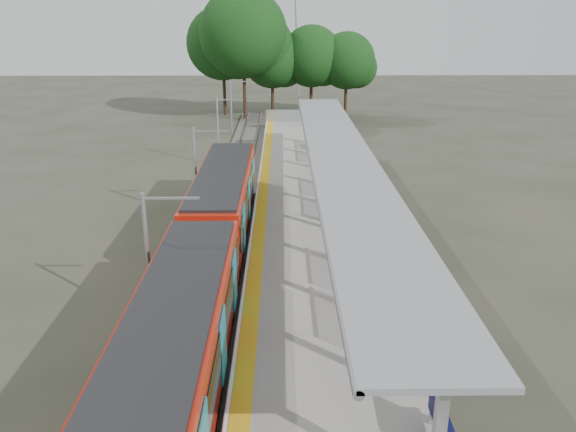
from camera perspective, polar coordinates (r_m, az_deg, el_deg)
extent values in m
cube|color=#59544C|center=(33.85, -5.87, 0.46)|extent=(3.00, 70.00, 0.24)
cube|color=gray|center=(33.61, 1.77, 1.10)|extent=(6.00, 50.00, 1.00)
cube|color=yellow|center=(33.44, -2.59, 1.91)|extent=(0.60, 50.00, 0.02)
cube|color=#9EA0A5|center=(57.59, 0.77, 10.16)|extent=(6.00, 0.10, 1.20)
cube|color=black|center=(18.12, -10.85, -16.59)|extent=(2.50, 13.50, 0.70)
cube|color=#B61C0D|center=(17.23, -11.20, -12.30)|extent=(2.65, 13.50, 2.50)
cube|color=black|center=(17.20, -11.21, -12.16)|extent=(2.72, 12.96, 1.20)
cube|color=black|center=(16.58, -11.50, -8.49)|extent=(2.40, 12.82, 0.15)
cube|color=#0D798A|center=(17.12, -6.57, -12.85)|extent=(0.04, 1.30, 2.00)
cube|color=black|center=(30.51, -6.44, -0.71)|extent=(2.50, 13.50, 0.70)
cube|color=#B61C0D|center=(29.99, -6.56, 2.15)|extent=(2.65, 13.50, 2.50)
cube|color=black|center=(29.98, -6.56, 2.24)|extent=(2.72, 12.96, 1.20)
cube|color=black|center=(29.62, -6.66, 4.54)|extent=(2.40, 12.83, 0.15)
cube|color=#0D798A|center=(29.93, -3.96, 1.89)|extent=(0.04, 1.30, 2.00)
cylinder|color=black|center=(26.29, -7.40, -4.95)|extent=(2.20, 0.70, 0.70)
cube|color=black|center=(23.52, -8.20, -3.68)|extent=(2.30, 0.80, 2.40)
cube|color=#9EA0A5|center=(16.59, 11.49, -11.66)|extent=(0.25, 0.25, 3.50)
cube|color=#9EA0A5|center=(20.04, 9.21, -5.71)|extent=(0.25, 0.25, 3.50)
cube|color=#9EA0A5|center=(23.66, 7.65, -1.53)|extent=(0.25, 0.25, 3.50)
cube|color=#9EA0A5|center=(27.39, 6.51, 1.52)|extent=(0.25, 0.25, 3.50)
cube|color=#9EA0A5|center=(31.19, 5.64, 3.84)|extent=(0.25, 0.25, 3.50)
cube|color=#9EA0A5|center=(35.03, 4.96, 5.65)|extent=(0.25, 0.25, 3.50)
cube|color=#9EA0A5|center=(38.90, 4.42, 7.10)|extent=(0.25, 0.25, 3.50)
cube|color=#9EA0A5|center=(42.80, 3.96, 8.29)|extent=(0.25, 0.25, 3.50)
cube|color=#9EA0A5|center=(46.71, 3.59, 9.27)|extent=(0.25, 0.25, 3.50)
cube|color=gray|center=(28.75, 5.38, 6.24)|extent=(3.20, 38.00, 0.16)
cylinder|color=#9EA0A5|center=(28.65, 2.28, 6.10)|extent=(0.24, 38.00, 0.24)
cube|color=silver|center=(18.69, 12.27, -9.82)|extent=(0.05, 3.70, 2.20)
cube|color=silver|center=(22.17, 10.09, -4.73)|extent=(0.05, 3.70, 2.20)
cube|color=silver|center=(29.54, 7.36, 1.73)|extent=(0.05, 3.70, 2.20)
cube|color=silver|center=(33.33, 6.45, 3.88)|extent=(0.05, 3.70, 2.20)
cube|color=silver|center=(41.03, 5.14, 6.96)|extent=(0.05, 3.70, 2.20)
cube|color=silver|center=(44.92, 4.65, 8.10)|extent=(0.05, 3.70, 2.20)
cylinder|color=#382316|center=(67.60, -6.48, 12.44)|extent=(0.36, 0.36, 5.41)
sphere|color=#1B4B15|center=(67.13, -6.66, 17.02)|extent=(8.22, 8.22, 8.22)
cylinder|color=#382316|center=(63.74, -4.43, 12.43)|extent=(0.36, 0.36, 6.23)
sphere|color=#1B4B15|center=(63.24, -4.59, 18.03)|extent=(9.47, 9.47, 9.47)
cylinder|color=#382316|center=(65.86, -1.58, 11.92)|extent=(0.36, 0.36, 4.42)
sphere|color=#1B4B15|center=(65.39, -1.62, 15.76)|extent=(6.72, 6.72, 6.72)
cylinder|color=#382316|center=(66.27, 2.35, 12.01)|extent=(0.36, 0.36, 4.52)
sphere|color=#1B4B15|center=(65.81, 2.41, 15.91)|extent=(6.87, 6.87, 6.87)
cylinder|color=#382316|center=(66.52, 5.87, 11.82)|extent=(0.36, 0.36, 4.20)
sphere|color=#1B4B15|center=(66.07, 6.00, 15.43)|extent=(6.39, 6.39, 6.39)
cylinder|color=#9EA0A5|center=(21.25, -13.98, -4.67)|extent=(0.16, 0.16, 5.40)
cube|color=#9EA0A5|center=(20.15, -11.80, 1.77)|extent=(2.00, 0.08, 0.08)
cylinder|color=#9EA0A5|center=(32.35, -9.36, 4.16)|extent=(0.16, 0.16, 5.40)
cube|color=#9EA0A5|center=(31.64, -7.81, 8.55)|extent=(2.00, 0.08, 0.08)
cylinder|color=#9EA0A5|center=(43.93, -7.12, 8.42)|extent=(0.16, 0.16, 5.40)
cube|color=#9EA0A5|center=(43.41, -5.92, 11.68)|extent=(2.00, 0.08, 0.08)
cylinder|color=#9EA0A5|center=(55.68, -5.79, 10.88)|extent=(0.16, 0.16, 5.40)
cube|color=#9EA0A5|center=(55.27, -4.82, 13.46)|extent=(2.00, 0.08, 0.08)
cube|color=#0D1144|center=(15.74, 15.51, -19.80)|extent=(0.48, 1.50, 0.06)
cube|color=#0D1144|center=(15.51, 14.87, -19.01)|extent=(0.09, 1.50, 0.55)
cube|color=#9EA0A5|center=(16.33, 14.85, -19.10)|extent=(0.40, 0.07, 0.44)
cube|color=#0D1144|center=(28.79, 7.57, -0.27)|extent=(1.10, 1.68, 0.06)
cube|color=#0D1144|center=(28.65, 7.17, 0.34)|extent=(0.71, 1.51, 0.59)
cube|color=#9EA0A5|center=(28.28, 7.73, -1.19)|extent=(0.42, 0.23, 0.48)
cube|color=#9EA0A5|center=(29.48, 7.38, -0.29)|extent=(0.42, 0.23, 0.48)
cube|color=#0D1144|center=(45.78, 3.20, 7.41)|extent=(0.67, 1.56, 0.06)
cube|color=#0D1144|center=(45.70, 2.96, 7.78)|extent=(0.28, 1.51, 0.55)
cube|color=#9EA0A5|center=(45.24, 3.25, 6.95)|extent=(0.41, 0.12, 0.44)
cube|color=#9EA0A5|center=(46.42, 3.15, 7.29)|extent=(0.41, 0.12, 0.44)
cylinder|color=beige|center=(24.10, 7.65, -3.68)|extent=(0.40, 0.40, 1.51)
cube|color=red|center=(23.75, 7.75, -1.67)|extent=(0.36, 0.07, 0.25)
cylinder|color=beige|center=(28.77, 5.80, 0.36)|extent=(0.40, 0.40, 1.51)
cube|color=red|center=(28.48, 5.86, 2.08)|extent=(0.36, 0.10, 0.25)
cylinder|color=#9EA0A5|center=(32.98, 5.95, 2.47)|extent=(0.57, 0.57, 1.02)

